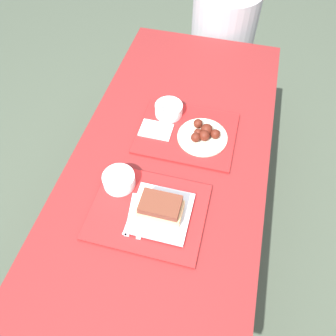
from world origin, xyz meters
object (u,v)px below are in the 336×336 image
object	(u,v)px
tray_far	(187,133)
bowl_coleslaw_far	(169,109)
tray_near	(148,212)
person_seated_across	(224,26)
bowl_coleslaw_near	(119,179)
wings_plate_far	(203,134)
brisket_sandwich_plate	(161,210)

from	to	relation	value
tray_far	bowl_coleslaw_far	bearing A→B (deg)	139.44
tray_near	person_seated_across	xyz separation A→B (m)	(0.08, 1.35, -0.06)
person_seated_across	tray_near	bearing A→B (deg)	-93.22
bowl_coleslaw_near	person_seated_across	xyz separation A→B (m)	(0.21, 1.26, -0.09)
tray_near	bowl_coleslaw_far	world-z (taller)	bowl_coleslaw_far
wings_plate_far	tray_far	bearing A→B (deg)	171.07
tray_near	brisket_sandwich_plate	size ratio (longest dim) A/B	1.96
bowl_coleslaw_near	person_seated_across	distance (m)	1.28
bowl_coleslaw_near	wings_plate_far	distance (m)	0.40
tray_near	tray_far	world-z (taller)	same
bowl_coleslaw_near	brisket_sandwich_plate	xyz separation A→B (m)	(0.18, -0.09, 0.00)
tray_near	bowl_coleslaw_near	xyz separation A→B (m)	(-0.14, 0.08, 0.03)
tray_near	wings_plate_far	size ratio (longest dim) A/B	1.95
bowl_coleslaw_near	brisket_sandwich_plate	world-z (taller)	brisket_sandwich_plate
bowl_coleslaw_far	wings_plate_far	bearing A→B (deg)	-29.73
bowl_coleslaw_far	wings_plate_far	distance (m)	0.20
tray_far	bowl_coleslaw_near	distance (m)	0.37
bowl_coleslaw_near	tray_far	bearing A→B (deg)	58.91
bowl_coleslaw_far	person_seated_across	bearing A→B (deg)	81.72
tray_far	bowl_coleslaw_near	world-z (taller)	bowl_coleslaw_near
wings_plate_far	person_seated_across	world-z (taller)	person_seated_across
brisket_sandwich_plate	bowl_coleslaw_far	distance (m)	0.50
tray_far	brisket_sandwich_plate	size ratio (longest dim) A/B	1.96
bowl_coleslaw_far	bowl_coleslaw_near	bearing A→B (deg)	-102.33
brisket_sandwich_plate	bowl_coleslaw_near	bearing A→B (deg)	154.72
tray_near	wings_plate_far	xyz separation A→B (m)	(0.12, 0.39, 0.03)
brisket_sandwich_plate	bowl_coleslaw_far	size ratio (longest dim) A/B	1.73
tray_near	person_seated_across	world-z (taller)	person_seated_across
person_seated_across	wings_plate_far	bearing A→B (deg)	-87.10
brisket_sandwich_plate	wings_plate_far	distance (m)	0.40
brisket_sandwich_plate	tray_near	bearing A→B (deg)	176.91
tray_near	brisket_sandwich_plate	distance (m)	0.06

